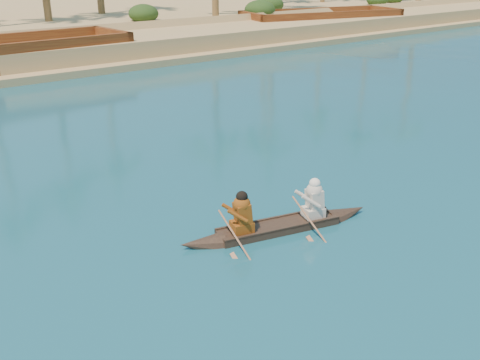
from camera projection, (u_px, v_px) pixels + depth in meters
canoe at (278, 220)px, 11.40m from camera, size 4.43×1.66×1.22m
barge_mid at (4, 60)px, 26.90m from camera, size 12.79×4.86×2.10m
barge_right at (322, 24)px, 42.39m from camera, size 13.34×7.04×2.12m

